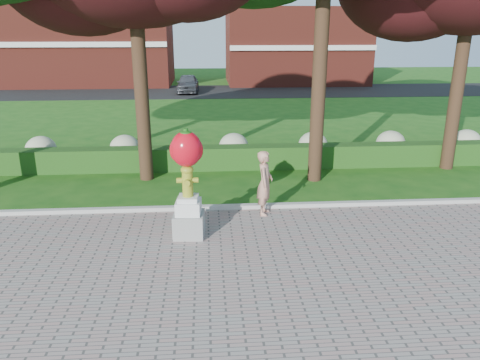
{
  "coord_description": "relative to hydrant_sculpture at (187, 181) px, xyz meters",
  "views": [
    {
      "loc": [
        0.02,
        -8.91,
        4.77
      ],
      "look_at": [
        0.73,
        1.0,
        1.52
      ],
      "focal_mm": 35.0,
      "sensor_mm": 36.0,
      "label": 1
    }
  ],
  "objects": [
    {
      "name": "parked_car",
      "position": [
        -0.91,
        26.18,
        -0.72
      ],
      "size": [
        1.68,
        4.01,
        1.36
      ],
      "primitive_type": "imported",
      "rotation": [
        0.0,
        0.0,
        -0.02
      ],
      "color": "#414349",
      "rests_on": "street"
    },
    {
      "name": "lawn_hedge",
      "position": [
        0.46,
        5.65,
        -1.02
      ],
      "size": [
        24.0,
        0.7,
        0.8
      ],
      "primitive_type": "cube",
      "color": "#1D3F12",
      "rests_on": "ground"
    },
    {
      "name": "building_left",
      "position": [
        -9.54,
        32.65,
        2.08
      ],
      "size": [
        14.0,
        8.0,
        7.0
      ],
      "primitive_type": "cube",
      "color": "maroon",
      "rests_on": "ground"
    },
    {
      "name": "building_right",
      "position": [
        8.46,
        32.65,
        1.78
      ],
      "size": [
        12.0,
        8.0,
        6.4
      ],
      "primitive_type": "cube",
      "color": "maroon",
      "rests_on": "ground"
    },
    {
      "name": "hydrant_sculpture",
      "position": [
        0.0,
        0.0,
        0.0
      ],
      "size": [
        0.76,
        0.76,
        2.6
      ],
      "rotation": [
        0.0,
        0.0,
        -0.08
      ],
      "color": "gray",
      "rests_on": "walkway"
    },
    {
      "name": "ground",
      "position": [
        0.46,
        -1.35,
        -1.42
      ],
      "size": [
        100.0,
        100.0,
        0.0
      ],
      "primitive_type": "plane",
      "color": "#194F13",
      "rests_on": "ground"
    },
    {
      "name": "curb",
      "position": [
        0.46,
        1.65,
        -1.34
      ],
      "size": [
        40.0,
        0.18,
        0.15
      ],
      "primitive_type": "cube",
      "color": "#ADADA5",
      "rests_on": "ground"
    },
    {
      "name": "hydrangea_row",
      "position": [
        1.03,
        6.65,
        -0.87
      ],
      "size": [
        20.1,
        1.1,
        0.99
      ],
      "color": "#AEB88D",
      "rests_on": "ground"
    },
    {
      "name": "woman",
      "position": [
        1.95,
        1.25,
        -0.52
      ],
      "size": [
        0.55,
        0.71,
        1.72
      ],
      "primitive_type": "imported",
      "rotation": [
        0.0,
        0.0,
        1.34
      ],
      "color": "tan",
      "rests_on": "walkway"
    },
    {
      "name": "street",
      "position": [
        0.46,
        26.65,
        -1.41
      ],
      "size": [
        50.0,
        8.0,
        0.02
      ],
      "primitive_type": "cube",
      "color": "black",
      "rests_on": "ground"
    }
  ]
}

